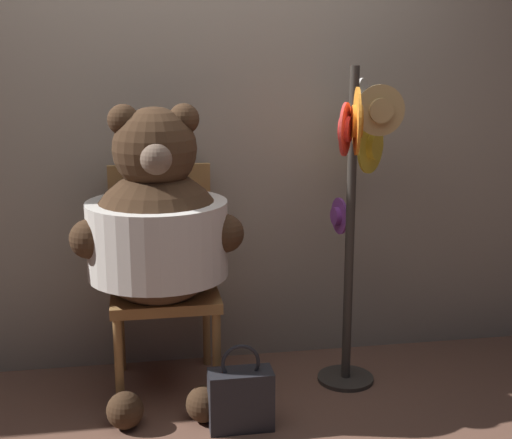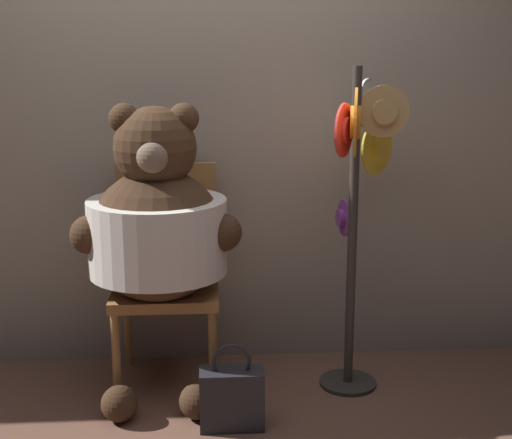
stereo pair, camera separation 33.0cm
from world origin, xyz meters
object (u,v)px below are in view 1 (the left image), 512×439
object	(u,v)px
chair	(163,270)
hat_display_rack	(357,184)
teddy_bear	(157,230)
handbag_on_ground	(241,398)

from	to	relation	value
chair	hat_display_rack	distance (m)	1.02
chair	teddy_bear	size ratio (longest dim) A/B	0.77
chair	hat_display_rack	xyz separation A→B (m)	(0.91, -0.17, 0.43)
teddy_bear	chair	bearing A→B (deg)	81.81
chair	hat_display_rack	world-z (taller)	hat_display_rack
chair	teddy_bear	bearing A→B (deg)	-98.19
hat_display_rack	handbag_on_ground	distance (m)	1.12
chair	handbag_on_ground	size ratio (longest dim) A/B	2.74
chair	teddy_bear	world-z (taller)	teddy_bear
teddy_bear	handbag_on_ground	size ratio (longest dim) A/B	3.56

